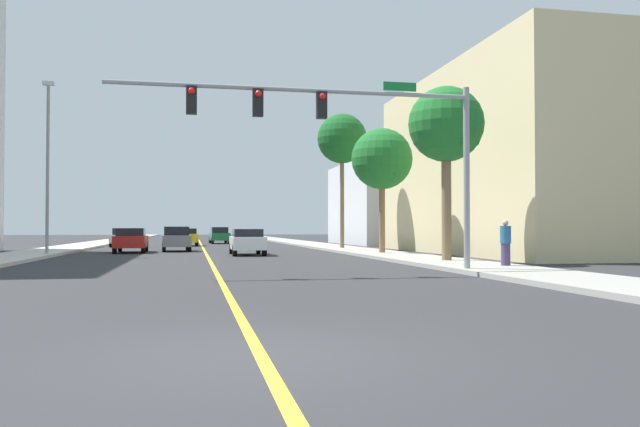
% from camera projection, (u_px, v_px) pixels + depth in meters
% --- Properties ---
extents(ground, '(192.00, 192.00, 0.00)m').
position_uv_depth(ground, '(203.00, 247.00, 48.46)').
color(ground, '#2D2D30').
extents(sidewalk_left, '(3.24, 168.00, 0.15)m').
position_uv_depth(sidewalk_left, '(75.00, 247.00, 46.64)').
color(sidewalk_left, beige).
rests_on(sidewalk_left, ground).
extents(sidewalk_right, '(3.24, 168.00, 0.15)m').
position_uv_depth(sidewalk_right, '(321.00, 246.00, 50.28)').
color(sidewalk_right, '#9E9B93').
rests_on(sidewalk_right, ground).
extents(lane_marking_center, '(0.16, 144.00, 0.01)m').
position_uv_depth(lane_marking_center, '(203.00, 247.00, 48.46)').
color(lane_marking_center, yellow).
rests_on(lane_marking_center, ground).
extents(building_right_near, '(11.59, 20.75, 10.49)m').
position_uv_depth(building_right_near, '(531.00, 164.00, 37.12)').
color(building_right_near, beige).
rests_on(building_right_near, ground).
extents(building_right_far, '(10.90, 14.74, 7.43)m').
position_uv_depth(building_right_far, '(402.00, 204.00, 58.95)').
color(building_right_far, silver).
rests_on(building_right_far, ground).
extents(traffic_signal_mast, '(11.48, 0.36, 5.99)m').
position_uv_depth(traffic_signal_mast, '(347.00, 125.00, 19.91)').
color(traffic_signal_mast, gray).
rests_on(traffic_signal_mast, sidewalk_right).
extents(street_lamp, '(0.56, 0.28, 8.89)m').
position_uv_depth(street_lamp, '(48.00, 159.00, 32.64)').
color(street_lamp, gray).
rests_on(street_lamp, sidewalk_left).
extents(palm_near, '(3.11, 3.11, 7.15)m').
position_uv_depth(palm_near, '(446.00, 126.00, 26.09)').
color(palm_near, brown).
rests_on(palm_near, sidewalk_right).
extents(palm_mid, '(3.32, 3.32, 6.73)m').
position_uv_depth(palm_mid, '(382.00, 160.00, 34.36)').
color(palm_mid, brown).
rests_on(palm_mid, sidewalk_right).
extents(palm_far, '(3.35, 3.35, 9.02)m').
position_uv_depth(palm_far, '(342.00, 139.00, 42.68)').
color(palm_far, brown).
rests_on(palm_far, sidewalk_right).
extents(car_silver, '(1.88, 4.49, 1.45)m').
position_uv_depth(car_silver, '(125.00, 237.00, 49.65)').
color(car_silver, '#BCBCC1').
rests_on(car_silver, ground).
extents(car_red, '(1.86, 4.45, 1.46)m').
position_uv_depth(car_red, '(131.00, 240.00, 37.84)').
color(car_red, red).
rests_on(car_red, ground).
extents(car_green, '(1.88, 4.47, 1.56)m').
position_uv_depth(car_green, '(219.00, 235.00, 60.01)').
color(car_green, '#196638').
rests_on(car_green, ground).
extents(car_yellow, '(1.93, 3.95, 1.43)m').
position_uv_depth(car_yellow, '(187.00, 237.00, 51.93)').
color(car_yellow, gold).
rests_on(car_yellow, ground).
extents(car_white, '(1.77, 4.33, 1.41)m').
position_uv_depth(car_white, '(247.00, 241.00, 34.38)').
color(car_white, white).
rests_on(car_white, ground).
extents(car_gray, '(1.90, 3.93, 1.56)m').
position_uv_depth(car_gray, '(176.00, 239.00, 39.97)').
color(car_gray, slate).
rests_on(car_gray, ground).
extents(pedestrian, '(0.38, 0.38, 1.60)m').
position_uv_depth(pedestrian, '(506.00, 243.00, 22.18)').
color(pedestrian, '#3F3859').
rests_on(pedestrian, sidewalk_right).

